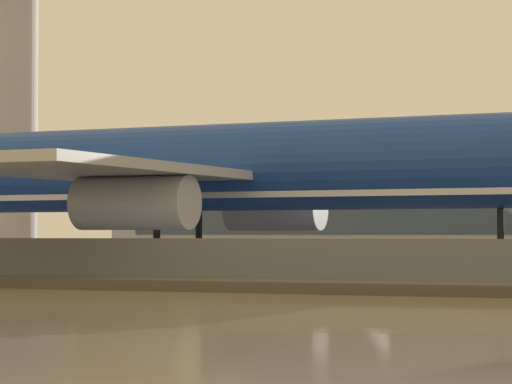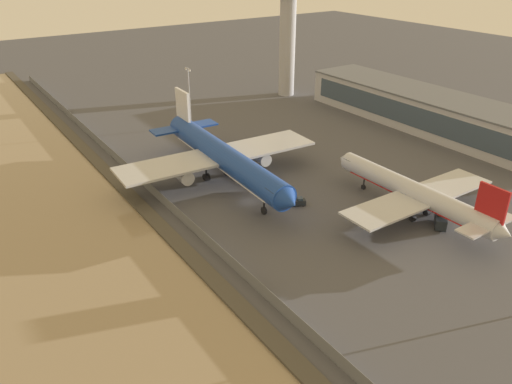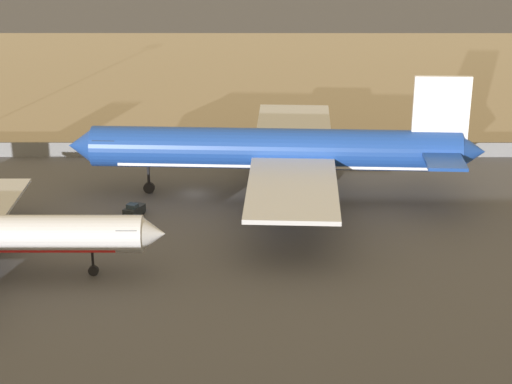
{
  "view_description": "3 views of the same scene",
  "coord_description": "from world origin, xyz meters",
  "views": [
    {
      "loc": [
        18.77,
        -70.82,
        2.6
      ],
      "look_at": [
        -10.6,
        4.03,
        5.35
      ],
      "focal_mm": 85.0,
      "sensor_mm": 36.0,
      "label": 1
    },
    {
      "loc": [
        81.04,
        -52.6,
        50.57
      ],
      "look_at": [
        1.12,
        1.22,
        2.5
      ],
      "focal_mm": 35.0,
      "sensor_mm": 36.0,
      "label": 2
    },
    {
      "loc": [
        -8.75,
        111.36,
        43.4
      ],
      "look_at": [
        -8.64,
        11.46,
        4.71
      ],
      "focal_mm": 60.0,
      "sensor_mm": 36.0,
      "label": 3
    }
  ],
  "objects": [
    {
      "name": "perimeter_fence",
      "position": [
        0.0,
        -16.0,
        1.18
      ],
      "size": [
        280.0,
        0.1,
        2.35
      ],
      "color": "slate",
      "rests_on": "ground"
    },
    {
      "name": "ground_plane",
      "position": [
        0.0,
        0.0,
        0.0
      ],
      "size": [
        500.0,
        500.0,
        0.0
      ],
      "primitive_type": "plane",
      "color": "#4C4C51"
    },
    {
      "name": "cargo_jet_blue",
      "position": [
        -11.99,
        0.55,
        6.6
      ],
      "size": [
        57.07,
        48.65,
        17.28
      ],
      "color": "#193D93",
      "rests_on": "ground"
    },
    {
      "name": "waterfront_lagoon",
      "position": [
        0.0,
        -71.0,
        0.0
      ],
      "size": [
        320.0,
        98.0,
        0.01
      ],
      "color": "#937F60",
      "rests_on": "ground"
    },
    {
      "name": "baggage_tug",
      "position": [
        7.34,
        7.99,
        0.81
      ],
      "size": [
        2.82,
        3.58,
        1.8
      ],
      "color": "#1E2328",
      "rests_on": "ground"
    },
    {
      "name": "shoreline_seawall",
      "position": [
        0.0,
        -20.5,
        0.25
      ],
      "size": [
        320.0,
        3.0,
        0.5
      ],
      "color": "#474238",
      "rests_on": "ground"
    }
  ]
}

